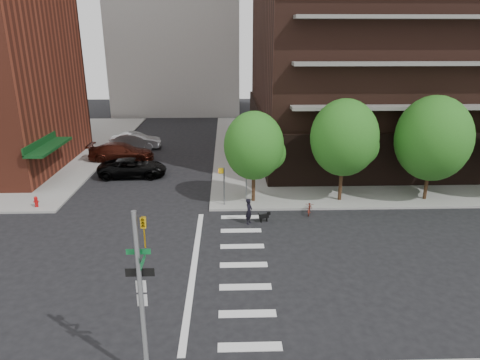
# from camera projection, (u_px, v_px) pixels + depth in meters

# --- Properties ---
(ground) EXTENTS (120.00, 120.00, 0.00)m
(ground) POSITION_uv_depth(u_px,v_px,m) (184.00, 266.00, 21.45)
(ground) COLOR black
(ground) RESTS_ON ground
(sidewalk_ne) EXTENTS (39.00, 33.00, 0.15)m
(sidewalk_ne) POSITION_uv_depth(u_px,v_px,m) (403.00, 147.00, 44.28)
(sidewalk_ne) COLOR gray
(sidewalk_ne) RESTS_ON ground
(crosswalk) EXTENTS (3.85, 13.00, 0.01)m
(crosswalk) POSITION_uv_depth(u_px,v_px,m) (228.00, 265.00, 21.51)
(crosswalk) COLOR silver
(crosswalk) RESTS_ON ground
(tree_a) EXTENTS (4.00, 4.00, 5.90)m
(tree_a) POSITION_uv_depth(u_px,v_px,m) (254.00, 146.00, 28.32)
(tree_a) COLOR #301E11
(tree_a) RESTS_ON sidewalk_ne
(tree_b) EXTENTS (4.50, 4.50, 6.65)m
(tree_b) POSITION_uv_depth(u_px,v_px,m) (344.00, 138.00, 28.33)
(tree_b) COLOR #301E11
(tree_b) RESTS_ON sidewalk_ne
(tree_c) EXTENTS (5.00, 5.00, 6.80)m
(tree_c) POSITION_uv_depth(u_px,v_px,m) (433.00, 139.00, 28.54)
(tree_c) COLOR #301E11
(tree_c) RESTS_ON sidewalk_ne
(traffic_signal) EXTENTS (0.90, 0.75, 6.00)m
(traffic_signal) POSITION_uv_depth(u_px,v_px,m) (143.00, 312.00, 13.47)
(traffic_signal) COLOR slate
(traffic_signal) RESTS_ON sidewalk_s
(pedestrian_signal) EXTENTS (2.18, 0.67, 2.60)m
(pedestrian_signal) POSITION_uv_depth(u_px,v_px,m) (229.00, 180.00, 28.42)
(pedestrian_signal) COLOR slate
(pedestrian_signal) RESTS_ON sidewalk_ne
(fire_hydrant) EXTENTS (0.24, 0.24, 0.73)m
(fire_hydrant) POSITION_uv_depth(u_px,v_px,m) (36.00, 201.00, 28.35)
(fire_hydrant) COLOR #A50C0C
(fire_hydrant) RESTS_ON sidewalk_nw
(parked_car_black) EXTENTS (2.68, 5.51, 1.51)m
(parked_car_black) POSITION_uv_depth(u_px,v_px,m) (133.00, 168.00, 34.83)
(parked_car_black) COLOR black
(parked_car_black) RESTS_ON ground
(parked_car_maroon) EXTENTS (2.43, 5.86, 1.69)m
(parked_car_maroon) POSITION_uv_depth(u_px,v_px,m) (121.00, 152.00, 39.15)
(parked_car_maroon) COLOR #3A140C
(parked_car_maroon) RESTS_ON ground
(parked_car_silver) EXTENTS (1.87, 5.07, 1.66)m
(parked_car_silver) POSITION_uv_depth(u_px,v_px,m) (136.00, 141.00, 43.51)
(parked_car_silver) COLOR silver
(parked_car_silver) RESTS_ON ground
(scooter) EXTENTS (0.87, 1.60, 0.80)m
(scooter) POSITION_uv_depth(u_px,v_px,m) (310.00, 208.00, 27.69)
(scooter) COLOR maroon
(scooter) RESTS_ON ground
(dog_walker) EXTENTS (0.69, 0.58, 1.60)m
(dog_walker) POSITION_uv_depth(u_px,v_px,m) (249.00, 211.00, 26.06)
(dog_walker) COLOR black
(dog_walker) RESTS_ON ground
(dog) EXTENTS (0.72, 0.38, 0.60)m
(dog) POSITION_uv_depth(u_px,v_px,m) (265.00, 216.00, 26.43)
(dog) COLOR black
(dog) RESTS_ON ground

